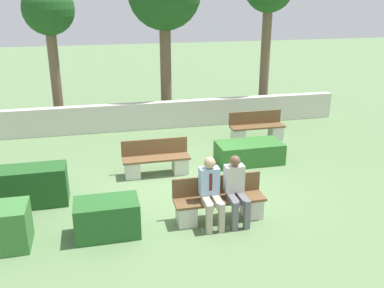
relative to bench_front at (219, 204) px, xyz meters
name	(u,v)px	position (x,y,z in m)	size (l,w,h in m)	color
ground_plane	(196,187)	(-0.11, 1.53, -0.33)	(60.00, 60.00, 0.00)	#607F51
perimeter_wall	(161,115)	(-0.11, 6.34, 0.11)	(12.30, 0.30, 0.89)	beige
bench_front	(219,204)	(0.00, 0.00, 0.00)	(1.82, 0.48, 0.86)	brown
bench_left_side	(156,162)	(-0.88, 2.50, -0.01)	(1.66, 0.48, 0.86)	brown
bench_right_side	(257,130)	(2.53, 4.42, -0.01)	(1.68, 0.49, 0.86)	brown
person_seated_man	(211,189)	(-0.22, -0.14, 0.42)	(0.38, 0.64, 1.36)	#B2A893
person_seated_woman	(236,187)	(0.29, -0.14, 0.41)	(0.38, 0.64, 1.34)	slate
hedge_block_near_right	(249,152)	(1.65, 2.74, -0.06)	(1.72, 0.89, 0.55)	#33702D
hedge_block_mid_left	(27,186)	(-3.78, 1.53, 0.09)	(1.64, 0.65, 0.84)	#235623
hedge_block_mid_right	(107,218)	(-2.20, -0.08, 0.01)	(1.18, 0.71, 0.69)	#286028
tree_leftmost	(49,14)	(-3.46, 7.63, 3.31)	(1.65, 1.65, 4.63)	brown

